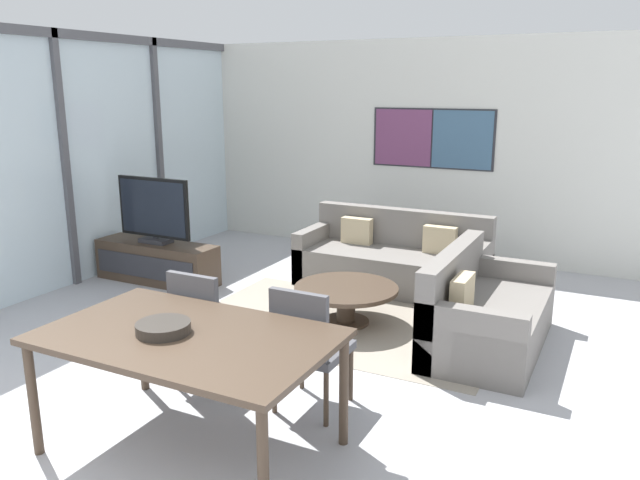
{
  "coord_description": "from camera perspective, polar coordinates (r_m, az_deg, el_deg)",
  "views": [
    {
      "loc": [
        2.64,
        -1.79,
        2.22
      ],
      "look_at": [
        0.35,
        2.76,
        0.95
      ],
      "focal_mm": 35.0,
      "sensor_mm": 36.0,
      "label": 1
    }
  ],
  "objects": [
    {
      "name": "tv_console",
      "position": [
        7.44,
        -14.67,
        -1.97
      ],
      "size": [
        1.49,
        0.44,
        0.47
      ],
      "color": "#423326",
      "rests_on": "ground_plane"
    },
    {
      "name": "sofa_side",
      "position": [
        5.62,
        14.48,
        -6.69
      ],
      "size": [
        0.85,
        1.63,
        0.84
      ],
      "rotation": [
        0.0,
        0.0,
        1.57
      ],
      "color": "slate",
      "rests_on": "ground_plane"
    },
    {
      "name": "television",
      "position": [
        7.3,
        -14.95,
        2.56
      ],
      "size": [
        0.97,
        0.2,
        0.75
      ],
      "color": "#2D2D33",
      "rests_on": "tv_console"
    },
    {
      "name": "wall_back",
      "position": [
        8.37,
        8.43,
        8.26
      ],
      "size": [
        6.96,
        0.09,
        2.8
      ],
      "color": "silver",
      "rests_on": "ground_plane"
    },
    {
      "name": "coffee_table",
      "position": [
        5.94,
        2.4,
        -5.11
      ],
      "size": [
        0.99,
        0.99,
        0.37
      ],
      "color": "#423326",
      "rests_on": "ground_plane"
    },
    {
      "name": "sofa_main",
      "position": [
        7.09,
        6.77,
        -2.0
      ],
      "size": [
        2.08,
        0.85,
        0.84
      ],
      "color": "slate",
      "rests_on": "ground_plane"
    },
    {
      "name": "window_wall_left",
      "position": [
        7.45,
        -22.5,
        7.66
      ],
      "size": [
        0.07,
        6.12,
        2.8
      ],
      "color": "silver",
      "rests_on": "ground_plane"
    },
    {
      "name": "area_rug",
      "position": [
        6.03,
        2.37,
        -7.55
      ],
      "size": [
        2.9,
        1.78,
        0.01
      ],
      "color": "gray",
      "rests_on": "ground_plane"
    },
    {
      "name": "dining_chair_left",
      "position": [
        4.73,
        -10.5,
        -7.41
      ],
      "size": [
        0.46,
        0.46,
        0.92
      ],
      "color": "#4C4C51",
      "rests_on": "ground_plane"
    },
    {
      "name": "fruit_bowl",
      "position": [
        3.89,
        -14.14,
        -7.71
      ],
      "size": [
        0.33,
        0.33,
        0.07
      ],
      "color": "#332D28",
      "rests_on": "dining_table"
    },
    {
      "name": "dining_table",
      "position": [
        3.88,
        -12.0,
        -9.28
      ],
      "size": [
        1.76,
        1.07,
        0.77
      ],
      "color": "#423326",
      "rests_on": "ground_plane"
    },
    {
      "name": "dining_chair_centre",
      "position": [
        4.3,
        -1.14,
        -9.38
      ],
      "size": [
        0.46,
        0.46,
        0.92
      ],
      "color": "#4C4C51",
      "rests_on": "ground_plane"
    }
  ]
}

